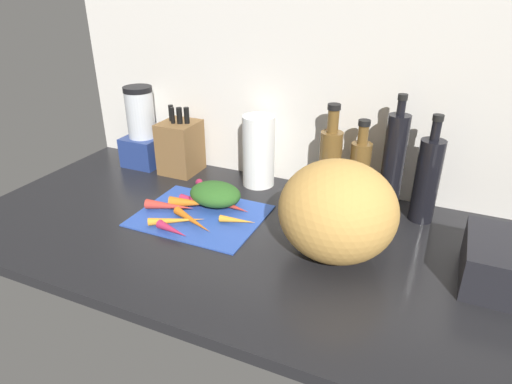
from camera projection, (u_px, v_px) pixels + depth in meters
ground_plane at (260, 238)px, 122.76cm from camera, size 170.00×80.00×3.00cm
wall_back at (309, 94)px, 140.48cm from camera, size 170.00×3.00×60.00cm
cutting_board at (200, 215)px, 130.80cm from camera, size 36.04×28.84×0.80cm
carrot_0 at (173, 230)px, 119.91cm from camera, size 10.90×4.97×2.50cm
carrot_1 at (177, 220)px, 124.83cm from camera, size 14.83×9.88×2.23cm
carrot_2 at (203, 203)px, 133.99cm from camera, size 15.85×2.83×2.68cm
carrot_3 at (204, 192)px, 140.81cm from camera, size 12.75×13.51×2.41cm
carrot_4 at (193, 221)px, 124.52cm from camera, size 15.95×8.92×2.37cm
carrot_5 at (212, 197)px, 137.47cm from camera, size 11.30×12.77×2.86cm
carrot_6 at (191, 203)px, 133.09cm from camera, size 13.42×7.57×3.51cm
carrot_7 at (238, 220)px, 124.98cm from camera, size 10.59×3.95×2.08cm
carrot_8 at (169, 207)px, 131.51cm from camera, size 15.13×6.23×2.99cm
carrot_9 at (235, 207)px, 132.04cm from camera, size 10.43×4.30×2.06cm
carrot_greens_pile at (215, 194)px, 134.62cm from camera, size 16.16×12.43×6.84cm
winter_squash at (338, 211)px, 107.45cm from camera, size 28.99×27.76×25.15cm
knife_block at (180, 147)px, 156.93cm from camera, size 12.41×13.42×23.75cm
blender_appliance at (142, 132)px, 161.75cm from camera, size 13.21×13.21×29.02cm
paper_towel_roll at (258, 151)px, 146.01cm from camera, size 10.57×10.57×23.68cm
bottle_0 at (330, 162)px, 135.94cm from camera, size 6.83×6.83×30.48cm
bottle_1 at (359, 170)px, 133.89cm from camera, size 6.21×6.21×26.62cm
bottle_2 at (393, 163)px, 127.86cm from camera, size 6.32×6.32×35.20cm
bottle_3 at (427, 179)px, 123.84cm from camera, size 6.84×6.84×31.17cm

